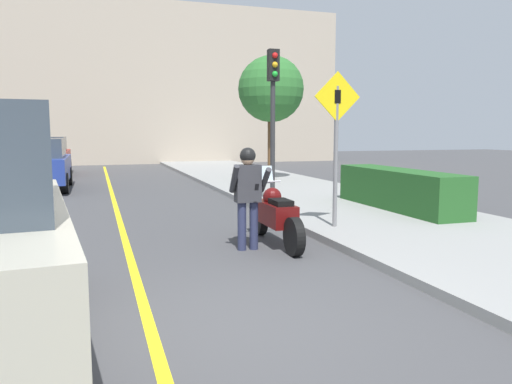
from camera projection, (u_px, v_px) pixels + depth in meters
ground_plane at (215, 328)px, 4.82m from camera, size 80.00×80.00×0.00m
sidewalk_curb at (402, 223)px, 10.05m from camera, size 4.40×44.00×0.13m
road_center_line at (120, 224)px, 10.31m from camera, size 0.12×36.00×0.01m
building_backdrop at (111, 83)px, 28.82m from camera, size 28.00×1.20×9.47m
motorcycle at (275, 215)px, 8.38m from camera, size 0.62×2.28×1.28m
person_biker at (248, 188)px, 7.92m from camera, size 0.59×0.46×1.64m
crossing_sign at (336, 134)px, 9.14m from camera, size 0.91×0.08×2.85m
traffic_light at (273, 97)px, 12.28m from camera, size 0.26×0.30×3.76m
hedge_row at (399, 189)px, 11.51m from camera, size 0.90×4.02×0.90m
street_tree at (271, 90)px, 18.39m from camera, size 2.43×2.43×4.55m
parked_car_blue at (39, 164)px, 16.15m from camera, size 1.88×4.20×1.68m
parked_car_red at (47, 156)px, 21.62m from camera, size 1.88×4.20×1.68m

